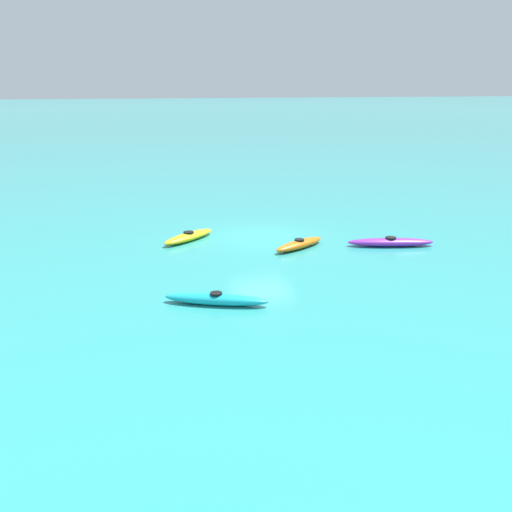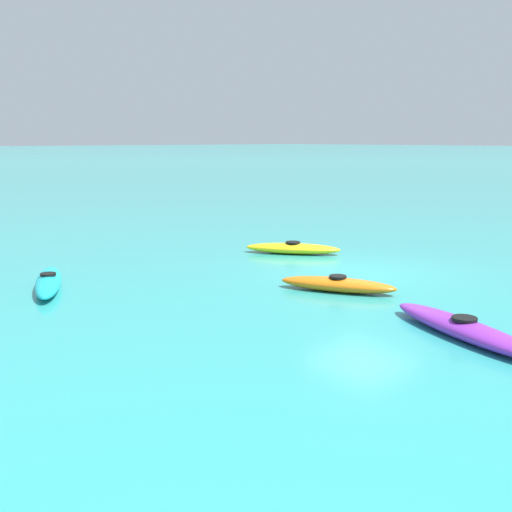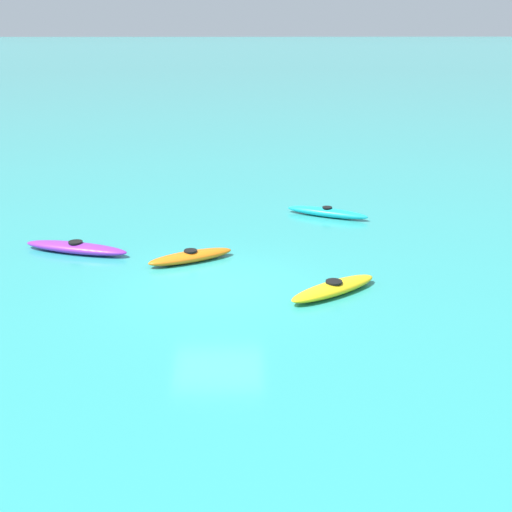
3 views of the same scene
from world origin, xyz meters
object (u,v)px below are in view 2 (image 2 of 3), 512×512
kayak_orange (338,284)px  kayak_purple (464,329)px  kayak_yellow (293,248)px  kayak_cyan (49,282)px

kayak_orange → kayak_purple: 3.72m
kayak_yellow → kayak_purple: 8.31m
kayak_orange → kayak_purple: same height
kayak_cyan → kayak_yellow: 7.36m
kayak_cyan → kayak_purple: (-3.83, 8.30, 0.00)m
kayak_cyan → kayak_yellow: same height
kayak_cyan → kayak_yellow: bearing=174.1°
kayak_orange → kayak_yellow: 4.70m
kayak_yellow → kayak_purple: bearing=65.1°
kayak_yellow → kayak_cyan: bearing=-5.9°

